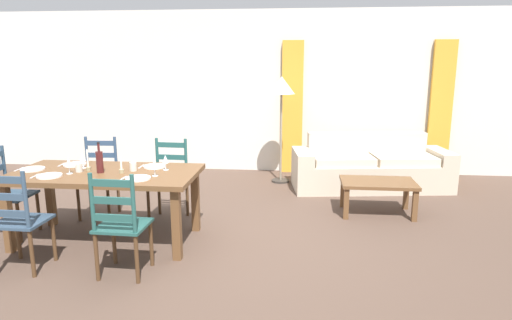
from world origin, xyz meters
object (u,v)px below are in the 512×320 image
Objects in this scene: couch at (370,168)px; dining_chair_far_right at (169,180)px; dining_table at (105,180)px; wine_glass_near_left at (69,163)px; dining_chair_near_left at (18,220)px; standing_lamp at (282,92)px; wine_bottle at (100,161)px; wine_glass_far_right at (165,160)px; dining_chair_far_left at (99,177)px; coffee_cup_secondary at (79,168)px; wine_glass_far_left at (83,158)px; coffee_cup_primary at (133,167)px; coffee_table at (378,186)px; dining_chair_head_west at (7,193)px; wine_glass_near_right at (154,165)px; dining_chair_near_right at (120,224)px.

dining_chair_far_right is at bearing -147.78° from couch.
dining_table is 0.39m from wine_glass_near_left.
standing_lamp is at bearing 56.57° from dining_chair_near_left.
wine_bottle is 1.96× the size of wine_glass_far_right.
dining_chair_far_left is 1.00× the size of dining_chair_far_right.
standing_lamp is at bearing 53.02° from coffee_cup_secondary.
wine_glass_far_right is at bearing 38.84° from dining_chair_near_left.
dining_chair_near_left is at bearing -102.56° from wine_glass_far_left.
couch is (2.75, 2.31, -0.50)m from coffee_cup_primary.
coffee_table is (3.21, 1.19, -0.44)m from coffee_cup_secondary.
dining_chair_far_right is at bearing 57.87° from dining_chair_near_left.
dining_table is 0.21m from wine_bottle.
dining_chair_head_west is (-1.13, 0.03, -0.19)m from dining_table.
wine_glass_near_right is (1.70, -0.16, 0.38)m from dining_chair_head_west.
wine_glass_near_left is at bearing -164.46° from wine_glass_far_right.
wine_bottle is at bearing 124.36° from dining_chair_near_right.
dining_chair_far_right is at bearing -1.89° from dining_chair_far_left.
wine_glass_far_right is at bearing 12.09° from coffee_cup_primary.
wine_glass_far_right is at bearing 15.54° from wine_glass_near_left.
wine_bottle reaches higher than coffee_table.
dining_chair_far_right is at bearing 59.02° from wine_bottle.
wine_bottle is at bearing -160.61° from coffee_cup_primary.
wine_glass_far_right is 2.71m from standing_lamp.
dining_chair_far_left is 0.88m from dining_chair_far_right.
wine_glass_near_right is at bearing -5.21° from dining_chair_head_west.
dining_chair_far_left is 3.83m from couch.
dining_chair_far_right and dining_chair_head_west have the same top height.
dining_chair_far_left is 10.67× the size of coffee_cup_secondary.
standing_lamp is at bearing 65.81° from wine_glass_far_right.
dining_chair_near_left is 1.00× the size of dining_chair_near_right.
wine_glass_near_right reaches higher than coffee_cup_secondary.
standing_lamp is (1.09, 2.42, 0.55)m from wine_glass_far_right.
wine_glass_near_left is (0.18, 0.62, 0.38)m from dining_chair_near_left.
wine_glass_far_left reaches higher than couch.
dining_table is at bearing 20.96° from wine_glass_near_left.
dining_table is 1.98× the size of dining_chair_head_west.
dining_chair_near_right is at bearing -45.19° from coffee_cup_secondary.
coffee_cup_secondary is at bearing -169.85° from coffee_cup_primary.
wine_glass_far_right is (0.92, 0.25, 0.00)m from wine_glass_near_left.
dining_chair_head_west is at bearing 178.32° from dining_table.
wine_glass_far_right is (1.04, -0.63, 0.38)m from dining_chair_far_left.
dining_chair_far_left is at bearing 88.10° from dining_chair_near_left.
dining_table is 1.98× the size of dining_chair_far_left.
dining_table is 0.89m from dining_chair_far_right.
dining_chair_far_right is 5.96× the size of wine_glass_far_left.
wine_glass_near_left is 1.00× the size of wine_glass_far_right.
coffee_cup_primary is (0.59, 0.19, -0.07)m from wine_glass_near_left.
couch is (3.29, 2.40, -0.50)m from coffee_cup_secondary.
coffee_cup_primary is at bearing 1.34° from dining_chair_head_west.
couch is 1.22m from coffee_table.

